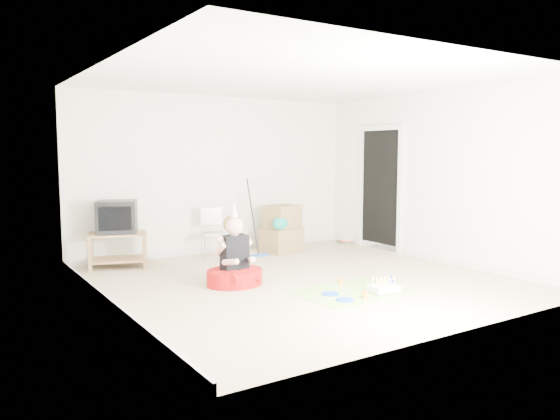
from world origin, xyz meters
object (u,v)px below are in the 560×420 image
tv_stand (118,247)px  seated_woman (235,267)px  cardboard_boxes (282,230)px  birthday_cake (383,289)px  crt_tv (117,217)px  folding_chair (213,233)px

tv_stand → seated_woman: seated_woman is taller
cardboard_boxes → birthday_cake: (-0.46, -2.95, -0.33)m
tv_stand → crt_tv: 0.45m
birthday_cake → cardboard_boxes: bearing=81.2°
folding_chair → cardboard_boxes: 1.22m
seated_woman → crt_tv: bearing=116.6°
tv_stand → birthday_cake: size_ratio=2.58×
tv_stand → crt_tv: crt_tv is taller
cardboard_boxes → birthday_cake: bearing=-98.8°
folding_chair → crt_tv: bearing=175.5°
cardboard_boxes → birthday_cake: 3.00m
folding_chair → seated_woman: bearing=-107.4°
crt_tv → cardboard_boxes: (2.70, -0.23, -0.37)m
tv_stand → crt_tv: (-0.00, 0.00, 0.45)m
seated_woman → birthday_cake: (1.31, -1.31, -0.18)m
tv_stand → folding_chair: bearing=-4.5°
crt_tv → seated_woman: (0.93, -1.86, -0.52)m
crt_tv → cardboard_boxes: size_ratio=0.70×
tv_stand → birthday_cake: (2.24, -3.18, -0.25)m
crt_tv → cardboard_boxes: bearing=17.5°
tv_stand → cardboard_boxes: (2.70, -0.23, 0.08)m
tv_stand → cardboard_boxes: cardboard_boxes is taller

